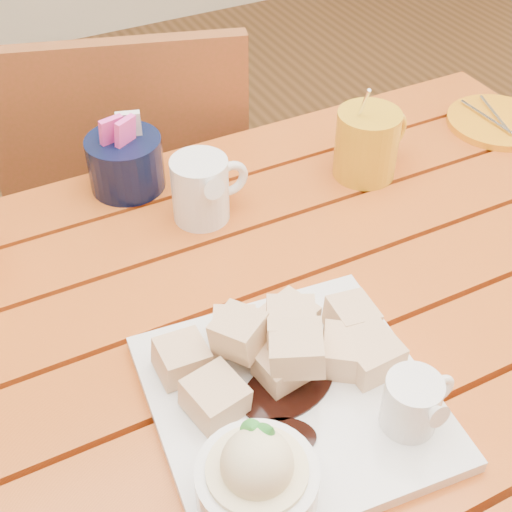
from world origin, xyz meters
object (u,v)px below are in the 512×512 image
table (274,384)px  orange_saucer (499,122)px  dessert_plate (288,403)px  chair_far (135,206)px  coffee_mug_right (368,142)px

table → orange_saucer: orange_saucer is taller
table → dessert_plate: 0.19m
orange_saucer → dessert_plate: bearing=-149.4°
table → chair_far: size_ratio=1.35×
coffee_mug_right → orange_saucer: size_ratio=0.93×
coffee_mug_right → chair_far: size_ratio=0.17×
coffee_mug_right → chair_far: bearing=107.8°
table → orange_saucer: size_ratio=7.37×
chair_far → dessert_plate: bearing=101.8°
chair_far → coffee_mug_right: bearing=138.6°
coffee_mug_right → orange_saucer: bearing=-10.5°
dessert_plate → orange_saucer: size_ratio=1.88×
table → chair_far: 0.63m
dessert_plate → coffee_mug_right: 0.46m
dessert_plate → chair_far: (0.07, 0.74, -0.29)m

